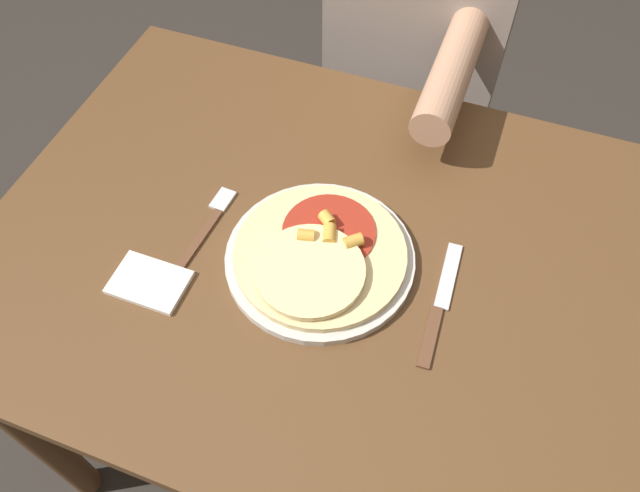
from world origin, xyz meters
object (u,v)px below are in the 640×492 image
object	(u,v)px
dining_table	(341,293)
plate	(320,258)
pizza	(319,255)
fork	(209,223)
person_diner	(418,50)
knife	(440,305)

from	to	relation	value
dining_table	plate	distance (m)	0.13
dining_table	pizza	bearing A→B (deg)	-130.88
fork	person_diner	bearing A→B (deg)	74.05
dining_table	knife	distance (m)	0.21
pizza	person_diner	size ratio (longest dim) A/B	0.22
plate	pizza	distance (m)	0.02
plate	pizza	size ratio (longest dim) A/B	1.10
person_diner	fork	bearing A→B (deg)	-105.95
dining_table	pizza	distance (m)	0.15
fork	person_diner	distance (m)	0.67
fork	knife	distance (m)	0.39
plate	person_diner	world-z (taller)	person_diner
dining_table	plate	size ratio (longest dim) A/B	3.90
dining_table	knife	xyz separation A→B (m)	(0.16, -0.04, 0.12)
dining_table	fork	distance (m)	0.25
person_diner	dining_table	bearing A→B (deg)	-86.48
plate	fork	distance (m)	0.19
pizza	person_diner	world-z (taller)	person_diner
plate	person_diner	size ratio (longest dim) A/B	0.24
pizza	knife	world-z (taller)	pizza
fork	person_diner	world-z (taller)	person_diner
knife	person_diner	xyz separation A→B (m)	(-0.20, 0.66, -0.07)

